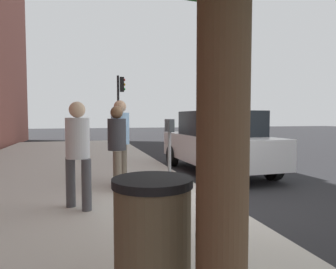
% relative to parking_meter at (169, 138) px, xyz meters
% --- Properties ---
extents(ground_plane, '(80.00, 80.00, 0.00)m').
position_rel_parking_meter_xyz_m(ground_plane, '(-0.98, -0.64, -1.17)').
color(ground_plane, '#232326').
rests_on(ground_plane, ground).
extents(sidewalk_slab, '(28.00, 6.00, 0.15)m').
position_rel_parking_meter_xyz_m(sidewalk_slab, '(-0.98, 2.36, -1.09)').
color(sidewalk_slab, '#B7B2A8').
rests_on(sidewalk_slab, ground_plane).
extents(parking_meter, '(0.36, 0.12, 1.41)m').
position_rel_parking_meter_xyz_m(parking_meter, '(0.00, 0.00, 0.00)').
color(parking_meter, gray).
rests_on(parking_meter, sidewalk_slab).
extents(pedestrian_at_meter, '(0.51, 0.36, 1.67)m').
position_rel_parking_meter_xyz_m(pedestrian_at_meter, '(0.08, 1.07, -0.05)').
color(pedestrian_at_meter, '#726656').
rests_on(pedestrian_at_meter, sidewalk_slab).
extents(pedestrian_bystander, '(0.42, 0.40, 1.69)m').
position_rel_parking_meter_xyz_m(pedestrian_bystander, '(-1.02, 1.79, -0.03)').
color(pedestrian_bystander, '#47474C').
rests_on(pedestrian_bystander, sidewalk_slab).
extents(parking_officer, '(0.50, 0.40, 1.82)m').
position_rel_parking_meter_xyz_m(parking_officer, '(0.65, 0.94, 0.06)').
color(parking_officer, '#726656').
rests_on(parking_officer, sidewalk_slab).
extents(parked_sedan_near, '(4.46, 2.09, 1.77)m').
position_rel_parking_meter_xyz_m(parked_sedan_near, '(1.97, -1.99, -0.27)').
color(parked_sedan_near, silver).
rests_on(parked_sedan_near, ground_plane).
extents(traffic_signal, '(0.24, 0.44, 3.60)m').
position_rel_parking_meter_xyz_m(traffic_signal, '(9.77, -0.10, 1.41)').
color(traffic_signal, black).
rests_on(traffic_signal, sidewalk_slab).
extents(trash_bin, '(0.59, 0.59, 1.01)m').
position_rel_parking_meter_xyz_m(trash_bin, '(-3.81, 1.21, -0.51)').
color(trash_bin, brown).
rests_on(trash_bin, sidewalk_slab).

